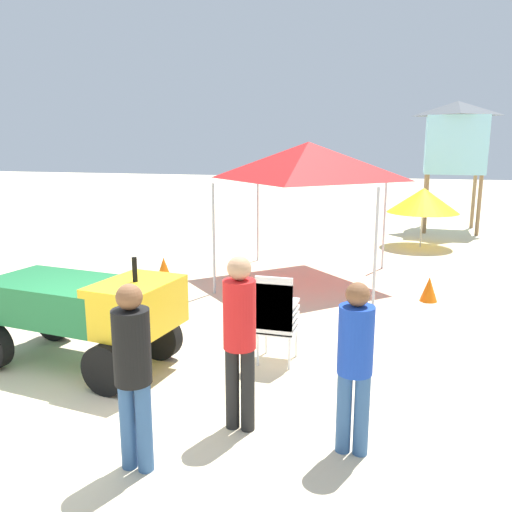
# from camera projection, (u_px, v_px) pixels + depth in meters

# --- Properties ---
(ground) EXTENTS (80.00, 80.00, 0.00)m
(ground) POSITION_uv_depth(u_px,v_px,m) (94.00, 402.00, 5.82)
(ground) COLOR beige
(utility_cart) EXTENTS (2.67, 1.54, 1.50)m
(utility_cart) POSITION_uv_depth(u_px,v_px,m) (84.00, 307.00, 6.63)
(utility_cart) COLOR #1E6B38
(utility_cart) RESTS_ON ground
(stacked_plastic_chairs) EXTENTS (0.48, 0.48, 1.20)m
(stacked_plastic_chairs) POSITION_uv_depth(u_px,v_px,m) (276.00, 313.00, 6.68)
(stacked_plastic_chairs) COLOR white
(stacked_plastic_chairs) RESTS_ON ground
(surfboard_pile) EXTENTS (2.64, 0.87, 0.32)m
(surfboard_pile) POSITION_uv_depth(u_px,v_px,m) (5.00, 290.00, 9.63)
(surfboard_pile) COLOR #268CCC
(surfboard_pile) RESTS_ON ground
(lifeguard_near_center) EXTENTS (0.32, 0.32, 1.69)m
(lifeguard_near_center) POSITION_uv_depth(u_px,v_px,m) (133.00, 366.00, 4.43)
(lifeguard_near_center) COLOR #33598C
(lifeguard_near_center) RESTS_ON ground
(lifeguard_near_right) EXTENTS (0.32, 0.32, 1.78)m
(lifeguard_near_right) POSITION_uv_depth(u_px,v_px,m) (240.00, 332.00, 5.07)
(lifeguard_near_right) COLOR black
(lifeguard_near_right) RESTS_ON ground
(lifeguard_far_right) EXTENTS (0.32, 0.32, 1.64)m
(lifeguard_far_right) POSITION_uv_depth(u_px,v_px,m) (355.00, 358.00, 4.68)
(lifeguard_far_right) COLOR #33598C
(lifeguard_far_right) RESTS_ON ground
(popup_canopy) EXTENTS (3.03, 3.03, 2.85)m
(popup_canopy) POSITION_uv_depth(u_px,v_px,m) (308.00, 161.00, 10.51)
(popup_canopy) COLOR #B2B2B7
(popup_canopy) RESTS_ON ground
(lifeguard_tower) EXTENTS (1.98, 1.98, 4.11)m
(lifeguard_tower) POSITION_uv_depth(u_px,v_px,m) (455.00, 137.00, 16.62)
(lifeguard_tower) COLOR olive
(lifeguard_tower) RESTS_ON ground
(beach_umbrella_left) EXTENTS (1.94, 1.94, 1.63)m
(beach_umbrella_left) POSITION_uv_depth(u_px,v_px,m) (423.00, 200.00, 14.26)
(beach_umbrella_left) COLOR beige
(beach_umbrella_left) RESTS_ON ground
(traffic_cone_near) EXTENTS (0.41, 0.41, 0.58)m
(traffic_cone_near) POSITION_uv_depth(u_px,v_px,m) (164.00, 272.00, 10.52)
(traffic_cone_near) COLOR orange
(traffic_cone_near) RESTS_ON ground
(traffic_cone_far) EXTENTS (0.32, 0.32, 0.45)m
(traffic_cone_far) POSITION_uv_depth(u_px,v_px,m) (429.00, 289.00, 9.49)
(traffic_cone_far) COLOR orange
(traffic_cone_far) RESTS_ON ground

